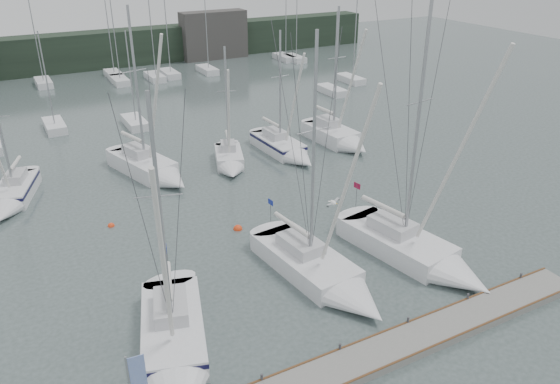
{
  "coord_description": "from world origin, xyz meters",
  "views": [
    {
      "loc": [
        -13.65,
        -19.86,
        17.66
      ],
      "look_at": [
        -0.23,
        5.0,
        4.18
      ],
      "focal_mm": 35.0,
      "sensor_mm": 36.0,
      "label": 1
    }
  ],
  "objects_px": {
    "sailboat_near_center": "(329,279)",
    "sailboat_mid_e": "(341,139)",
    "sailboat_mid_a": "(11,197)",
    "sailboat_near_left": "(174,354)",
    "sailboat_mid_d": "(287,150)",
    "sailboat_near_right": "(425,257)",
    "sailboat_mid_b": "(154,171)",
    "buoy_a": "(238,229)",
    "buoy_c": "(111,226)",
    "sailboat_mid_c": "(230,162)"
  },
  "relations": [
    {
      "from": "sailboat_near_center",
      "to": "sailboat_mid_e",
      "type": "distance_m",
      "value": 22.25
    },
    {
      "from": "sailboat_mid_a",
      "to": "sailboat_near_left",
      "type": "bearing_deg",
      "value": -57.68
    },
    {
      "from": "sailboat_near_center",
      "to": "sailboat_mid_a",
      "type": "relative_size",
      "value": 1.41
    },
    {
      "from": "sailboat_near_left",
      "to": "sailboat_mid_e",
      "type": "relative_size",
      "value": 1.02
    },
    {
      "from": "sailboat_mid_a",
      "to": "sailboat_mid_d",
      "type": "bearing_deg",
      "value": 15.72
    },
    {
      "from": "sailboat_mid_a",
      "to": "sailboat_mid_d",
      "type": "height_order",
      "value": "sailboat_mid_d"
    },
    {
      "from": "sailboat_near_center",
      "to": "sailboat_near_right",
      "type": "relative_size",
      "value": 0.91
    },
    {
      "from": "sailboat_mid_b",
      "to": "sailboat_mid_e",
      "type": "xyz_separation_m",
      "value": [
        17.07,
        -0.95,
        0.0
      ]
    },
    {
      "from": "sailboat_mid_b",
      "to": "buoy_a",
      "type": "xyz_separation_m",
      "value": [
        2.37,
        -10.72,
        -0.63
      ]
    },
    {
      "from": "sailboat_near_left",
      "to": "sailboat_mid_b",
      "type": "distance_m",
      "value": 21.37
    },
    {
      "from": "sailboat_mid_e",
      "to": "sailboat_near_left",
      "type": "bearing_deg",
      "value": -142.32
    },
    {
      "from": "sailboat_mid_d",
      "to": "buoy_c",
      "type": "bearing_deg",
      "value": -164.31
    },
    {
      "from": "sailboat_mid_d",
      "to": "sailboat_mid_c",
      "type": "bearing_deg",
      "value": 179.34
    },
    {
      "from": "buoy_a",
      "to": "sailboat_mid_b",
      "type": "bearing_deg",
      "value": 102.48
    },
    {
      "from": "sailboat_near_right",
      "to": "sailboat_mid_e",
      "type": "relative_size",
      "value": 1.24
    },
    {
      "from": "sailboat_mid_a",
      "to": "buoy_a",
      "type": "distance_m",
      "value": 16.84
    },
    {
      "from": "buoy_a",
      "to": "sailboat_mid_c",
      "type": "bearing_deg",
      "value": 69.09
    },
    {
      "from": "sailboat_mid_b",
      "to": "sailboat_near_right",
      "type": "bearing_deg",
      "value": -79.14
    },
    {
      "from": "buoy_a",
      "to": "buoy_c",
      "type": "relative_size",
      "value": 1.31
    },
    {
      "from": "sailboat_mid_e",
      "to": "buoy_c",
      "type": "relative_size",
      "value": 28.84
    },
    {
      "from": "sailboat_near_left",
      "to": "sailboat_mid_c",
      "type": "bearing_deg",
      "value": 76.27
    },
    {
      "from": "sailboat_near_left",
      "to": "sailboat_mid_d",
      "type": "distance_m",
      "value": 26.01
    },
    {
      "from": "sailboat_mid_d",
      "to": "buoy_a",
      "type": "relative_size",
      "value": 19.22
    },
    {
      "from": "sailboat_mid_e",
      "to": "buoy_a",
      "type": "relative_size",
      "value": 21.97
    },
    {
      "from": "sailboat_near_right",
      "to": "sailboat_near_left",
      "type": "bearing_deg",
      "value": 173.08
    },
    {
      "from": "sailboat_near_right",
      "to": "buoy_a",
      "type": "distance_m",
      "value": 12.06
    },
    {
      "from": "sailboat_near_left",
      "to": "sailboat_mid_e",
      "type": "xyz_separation_m",
      "value": [
        22.33,
        19.77,
        0.06
      ]
    },
    {
      "from": "sailboat_near_center",
      "to": "sailboat_mid_a",
      "type": "bearing_deg",
      "value": 120.74
    },
    {
      "from": "sailboat_near_center",
      "to": "sailboat_mid_b",
      "type": "relative_size",
      "value": 1.05
    },
    {
      "from": "sailboat_mid_c",
      "to": "sailboat_near_right",
      "type": "bearing_deg",
      "value": -58.75
    },
    {
      "from": "sailboat_near_right",
      "to": "sailboat_mid_b",
      "type": "relative_size",
      "value": 1.16
    },
    {
      "from": "sailboat_near_left",
      "to": "sailboat_mid_c",
      "type": "relative_size",
      "value": 1.27
    },
    {
      "from": "sailboat_mid_b",
      "to": "sailboat_mid_a",
      "type": "bearing_deg",
      "value": 162.02
    },
    {
      "from": "sailboat_near_right",
      "to": "sailboat_mid_c",
      "type": "height_order",
      "value": "sailboat_near_right"
    },
    {
      "from": "sailboat_near_right",
      "to": "sailboat_mid_b",
      "type": "distance_m",
      "value": 22.35
    },
    {
      "from": "sailboat_mid_e",
      "to": "buoy_c",
      "type": "height_order",
      "value": "sailboat_mid_e"
    },
    {
      "from": "sailboat_mid_b",
      "to": "sailboat_mid_e",
      "type": "relative_size",
      "value": 1.07
    },
    {
      "from": "sailboat_near_center",
      "to": "sailboat_mid_e",
      "type": "xyz_separation_m",
      "value": [
        12.99,
        18.06,
        0.11
      ]
    },
    {
      "from": "sailboat_near_center",
      "to": "sailboat_mid_e",
      "type": "bearing_deg",
      "value": 48.26
    },
    {
      "from": "sailboat_near_center",
      "to": "sailboat_mid_c",
      "type": "relative_size",
      "value": 1.4
    },
    {
      "from": "sailboat_mid_b",
      "to": "sailboat_mid_d",
      "type": "distance_m",
      "value": 11.54
    },
    {
      "from": "buoy_a",
      "to": "sailboat_near_center",
      "type": "bearing_deg",
      "value": -78.3
    },
    {
      "from": "sailboat_mid_d",
      "to": "sailboat_mid_b",
      "type": "bearing_deg",
      "value": 173.02
    },
    {
      "from": "sailboat_near_left",
      "to": "buoy_a",
      "type": "height_order",
      "value": "sailboat_near_left"
    },
    {
      "from": "sailboat_mid_d",
      "to": "sailboat_near_center",
      "type": "bearing_deg",
      "value": -115.05
    },
    {
      "from": "buoy_c",
      "to": "sailboat_near_center",
      "type": "bearing_deg",
      "value": -54.75
    },
    {
      "from": "sailboat_near_right",
      "to": "buoy_c",
      "type": "xyz_separation_m",
      "value": [
        -15.06,
        13.57,
        -0.59
      ]
    },
    {
      "from": "sailboat_near_center",
      "to": "sailboat_mid_d",
      "type": "relative_size",
      "value": 1.29
    },
    {
      "from": "sailboat_mid_b",
      "to": "sailboat_mid_d",
      "type": "xyz_separation_m",
      "value": [
        11.51,
        -0.83,
        -0.07
      ]
    },
    {
      "from": "sailboat_near_right",
      "to": "sailboat_mid_d",
      "type": "height_order",
      "value": "sailboat_near_right"
    }
  ]
}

